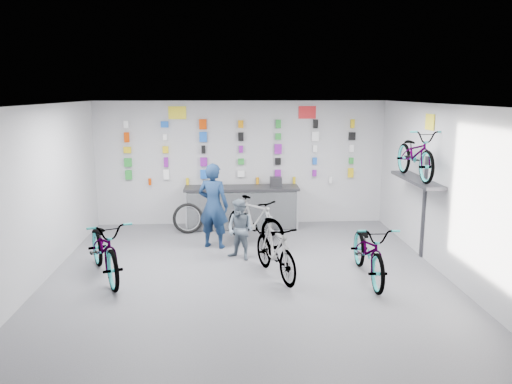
{
  "coord_description": "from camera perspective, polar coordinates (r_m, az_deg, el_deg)",
  "views": [
    {
      "loc": [
        -0.32,
        -8.03,
        3.21
      ],
      "look_at": [
        0.22,
        1.4,
        1.31
      ],
      "focal_mm": 35.0,
      "sensor_mm": 36.0,
      "label": 1
    }
  ],
  "objects": [
    {
      "name": "wall_right",
      "position": [
        9.06,
        21.75,
        -0.31
      ],
      "size": [
        0.0,
        8.0,
        8.0
      ],
      "primitive_type": "plane",
      "rotation": [
        1.57,
        0.0,
        -1.57
      ],
      "color": "#BDBDBF",
      "rests_on": "floor"
    },
    {
      "name": "merch_wall",
      "position": [
        12.05,
        -2.32,
        4.61
      ],
      "size": [
        5.57,
        0.08,
        1.57
      ],
      "color": "green",
      "rests_on": "wall_back"
    },
    {
      "name": "bike_right",
      "position": [
        8.89,
        12.8,
        -6.51
      ],
      "size": [
        0.74,
        2.0,
        1.04
      ],
      "primitive_type": "imported",
      "rotation": [
        0.0,
        0.0,
        -0.03
      ],
      "color": "gray",
      "rests_on": "floor"
    },
    {
      "name": "wall_bracket",
      "position": [
        10.08,
        18.01,
        0.86
      ],
      "size": [
        0.39,
        1.9,
        2.0
      ],
      "color": "#333338",
      "rests_on": "wall_right"
    },
    {
      "name": "floor",
      "position": [
        8.66,
        -0.93,
        -10.37
      ],
      "size": [
        8.0,
        8.0,
        0.0
      ],
      "primitive_type": "plane",
      "color": "#4C4C50",
      "rests_on": "ground"
    },
    {
      "name": "register",
      "position": [
        11.83,
        2.27,
        1.17
      ],
      "size": [
        0.29,
        0.31,
        0.22
      ],
      "primitive_type": "cube",
      "rotation": [
        0.0,
        0.0,
        -0.04
      ],
      "color": "black",
      "rests_on": "counter"
    },
    {
      "name": "sign_right",
      "position": [
        12.17,
        5.88,
        9.04
      ],
      "size": [
        0.42,
        0.02,
        0.3
      ],
      "primitive_type": "cube",
      "color": "red",
      "rests_on": "wall_back"
    },
    {
      "name": "bike_service",
      "position": [
        10.63,
        -0.11,
        -3.3
      ],
      "size": [
        1.48,
        1.61,
        1.02
      ],
      "primitive_type": "imported",
      "rotation": [
        0.0,
        0.0,
        0.71
      ],
      "color": "gray",
      "rests_on": "floor"
    },
    {
      "name": "sign_side",
      "position": [
        10.0,
        19.25,
        7.56
      ],
      "size": [
        0.02,
        0.4,
        0.3
      ],
      "primitive_type": "cube",
      "color": "yellow",
      "rests_on": "wall_right"
    },
    {
      "name": "sign_left",
      "position": [
        12.08,
        -8.99,
        8.94
      ],
      "size": [
        0.42,
        0.02,
        0.3
      ],
      "primitive_type": "cube",
      "color": "yellow",
      "rests_on": "wall_back"
    },
    {
      "name": "spare_wheel",
      "position": [
        11.6,
        -7.78,
        -3.01
      ],
      "size": [
        0.73,
        0.33,
        0.7
      ],
      "rotation": [
        0.0,
        0.0,
        0.19
      ],
      "color": "black",
      "rests_on": "floor"
    },
    {
      "name": "wall_front",
      "position": [
        4.39,
        1.23,
        -11.54
      ],
      "size": [
        7.0,
        0.0,
        7.0
      ],
      "primitive_type": "plane",
      "rotation": [
        -1.57,
        0.0,
        0.0
      ],
      "color": "#BDBDBF",
      "rests_on": "floor"
    },
    {
      "name": "counter",
      "position": [
        11.89,
        -1.65,
        -1.84
      ],
      "size": [
        2.7,
        0.66,
        1.0
      ],
      "color": "black",
      "rests_on": "floor"
    },
    {
      "name": "wall_left",
      "position": [
        8.8,
        -24.37,
        -0.83
      ],
      "size": [
        0.0,
        8.0,
        8.0
      ],
      "primitive_type": "plane",
      "rotation": [
        1.57,
        0.0,
        1.57
      ],
      "color": "#BDBDBF",
      "rests_on": "floor"
    },
    {
      "name": "ceiling",
      "position": [
        8.04,
        -1.0,
        9.9
      ],
      "size": [
        8.0,
        8.0,
        0.0
      ],
      "primitive_type": "plane",
      "rotation": [
        3.14,
        0.0,
        0.0
      ],
      "color": "white",
      "rests_on": "wall_back"
    },
    {
      "name": "bike_center",
      "position": [
        8.78,
        2.21,
        -6.59
      ],
      "size": [
        0.98,
        1.73,
        1.0
      ],
      "primitive_type": "imported",
      "rotation": [
        0.0,
        0.0,
        0.33
      ],
      "color": "gray",
      "rests_on": "floor"
    },
    {
      "name": "bike_left",
      "position": [
        9.11,
        -16.89,
        -6.11
      ],
      "size": [
        1.52,
        2.2,
        1.1
      ],
      "primitive_type": "imported",
      "rotation": [
        0.0,
        0.0,
        0.43
      ],
      "color": "gray",
      "rests_on": "floor"
    },
    {
      "name": "customer",
      "position": [
        9.66,
        -1.82,
        -4.32
      ],
      "size": [
        0.73,
        0.71,
        1.19
      ],
      "primitive_type": "imported",
      "rotation": [
        0.0,
        0.0,
        -0.64
      ],
      "color": "slate",
      "rests_on": "floor"
    },
    {
      "name": "wall_back",
      "position": [
        12.16,
        -1.74,
        3.31
      ],
      "size": [
        7.0,
        0.0,
        7.0
      ],
      "primitive_type": "plane",
      "rotation": [
        1.57,
        0.0,
        0.0
      ],
      "color": "#BDBDBF",
      "rests_on": "floor"
    },
    {
      "name": "clerk",
      "position": [
        10.36,
        -4.9,
        -1.57
      ],
      "size": [
        0.76,
        0.62,
        1.78
      ],
      "primitive_type": "imported",
      "rotation": [
        0.0,
        0.0,
        2.79
      ],
      "color": "#112444",
      "rests_on": "floor"
    },
    {
      "name": "bike_wall",
      "position": [
        9.97,
        17.8,
        4.19
      ],
      "size": [
        0.63,
        1.8,
        0.95
      ],
      "primitive_type": "imported",
      "color": "gray",
      "rests_on": "wall_bracket"
    }
  ]
}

